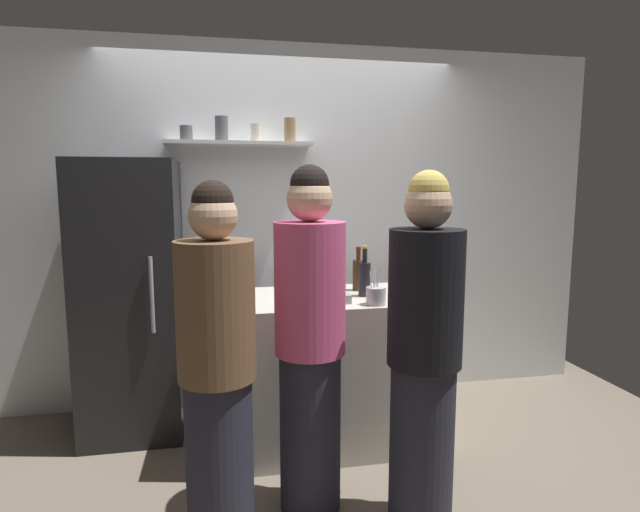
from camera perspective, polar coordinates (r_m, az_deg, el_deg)
ground_plane at (r=3.01m, az=-0.85°, el=-24.19°), size 5.28×5.28×0.00m
back_wall_assembly at (r=3.80m, az=-4.22°, el=3.42°), size 4.80×0.32×2.60m
refrigerator at (r=3.49m, az=-20.30°, el=-4.53°), size 0.61×0.65×1.76m
counter at (r=3.26m, az=-0.00°, el=-12.51°), size 1.42×0.72×0.92m
baking_pan at (r=3.00m, az=-0.14°, el=-4.57°), size 0.34×0.24×0.05m
utensil_holder at (r=2.92m, az=6.27°, el=-4.42°), size 0.11×0.11×0.22m
wine_bottle_amber_glass at (r=3.30m, az=4.30°, el=-1.99°), size 0.07×0.07×0.28m
wine_bottle_dark_glass at (r=3.13m, az=5.00°, el=-2.40°), size 0.07×0.07×0.31m
wine_bottle_pale_glass at (r=3.06m, az=10.92°, el=-2.72°), size 0.08×0.08×0.32m
wine_bottle_green_glass at (r=3.38m, az=2.18°, el=-1.47°), size 0.06×0.06×0.34m
water_bottle_plastic at (r=2.79m, az=-10.35°, el=-4.10°), size 0.08×0.08×0.23m
person_blonde at (r=2.43m, az=11.54°, el=-10.85°), size 0.34×0.34×1.66m
person_pink_top at (r=2.49m, az=-1.13°, el=-9.80°), size 0.34×0.34×1.69m
person_brown_jacket at (r=2.32m, az=-11.41°, el=-12.41°), size 0.34×0.34×1.62m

